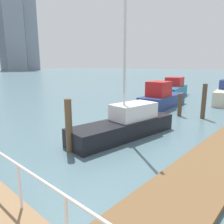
% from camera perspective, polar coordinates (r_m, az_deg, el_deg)
% --- Properties ---
extents(ground_plane, '(300.00, 300.00, 0.00)m').
position_cam_1_polar(ground_plane, '(11.82, -21.04, -5.88)').
color(ground_plane, slate).
extents(dock_piling_0, '(0.29, 0.29, 2.31)m').
position_cam_1_polar(dock_piling_0, '(15.53, 23.06, 2.59)').
color(dock_piling_0, brown).
rests_on(dock_piling_0, ground_plane).
extents(dock_piling_1, '(0.28, 0.28, 1.58)m').
position_cam_1_polar(dock_piling_1, '(15.78, 17.48, 1.81)').
color(dock_piling_1, brown).
rests_on(dock_piling_1, ground_plane).
extents(dock_piling_3, '(0.28, 0.28, 2.22)m').
position_cam_1_polar(dock_piling_3, '(8.96, -11.34, -3.61)').
color(dock_piling_3, brown).
rests_on(dock_piling_3, ground_plane).
extents(moored_boat_0, '(6.10, 2.30, 8.84)m').
position_cam_1_polar(moored_boat_0, '(10.84, 3.74, -3.08)').
color(moored_boat_0, black).
rests_on(moored_boat_0, ground_plane).
extents(moored_boat_3, '(6.56, 3.38, 2.12)m').
position_cam_1_polar(moored_boat_3, '(25.32, 15.67, 5.74)').
color(moored_boat_3, '#1E6B8C').
rests_on(moored_boat_3, ground_plane).
extents(moored_boat_5, '(5.59, 2.24, 2.19)m').
position_cam_1_polar(moored_boat_5, '(18.79, 12.94, 3.65)').
color(moored_boat_5, navy).
rests_on(moored_boat_5, ground_plane).
extents(skyline_tower_5, '(11.94, 8.86, 42.72)m').
position_cam_1_polar(skyline_tower_5, '(138.82, -25.10, 18.73)').
color(skyline_tower_5, gray).
rests_on(skyline_tower_5, ground_plane).
extents(skyline_tower_6, '(8.59, 13.98, 71.79)m').
position_cam_1_polar(skyline_tower_6, '(157.23, -22.12, 23.49)').
color(skyline_tower_6, gray).
rests_on(skyline_tower_6, ground_plane).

